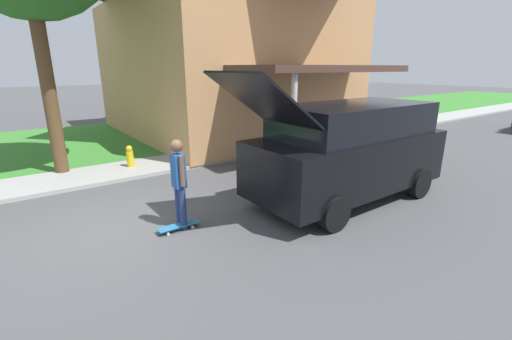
% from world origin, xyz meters
% --- Properties ---
extents(ground_plane, '(120.00, 120.00, 0.00)m').
position_xyz_m(ground_plane, '(0.00, 0.00, 0.00)').
color(ground_plane, '#49494C').
extents(lawn, '(10.00, 80.00, 0.08)m').
position_xyz_m(lawn, '(-8.00, 6.00, 0.04)').
color(lawn, '#387F2D').
rests_on(lawn, ground_plane).
extents(sidewalk, '(1.80, 80.00, 0.10)m').
position_xyz_m(sidewalk, '(-3.60, 6.00, 0.05)').
color(sidewalk, '#9E9E99').
rests_on(sidewalk, ground_plane).
extents(house, '(12.73, 8.96, 8.22)m').
position_xyz_m(house, '(-7.61, 6.86, 4.34)').
color(house, tan).
rests_on(house, lawn).
extents(suv_parked, '(2.10, 5.42, 2.86)m').
position_xyz_m(suv_parked, '(1.57, 4.65, 1.16)').
color(suv_parked, black).
rests_on(suv_parked, ground_plane).
extents(skateboarder, '(0.41, 0.22, 1.70)m').
position_xyz_m(skateboarder, '(0.73, 0.96, 0.94)').
color(skateboarder, navy).
rests_on(skateboarder, ground_plane).
extents(skateboard, '(0.23, 0.77, 0.10)m').
position_xyz_m(skateboard, '(0.80, 0.86, 0.08)').
color(skateboard, '#236B99').
rests_on(skateboard, ground_plane).
extents(fire_hydrant, '(0.20, 0.20, 0.63)m').
position_xyz_m(fire_hydrant, '(-3.72, 1.35, 0.41)').
color(fire_hydrant, gold).
rests_on(fire_hydrant, sidewalk).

